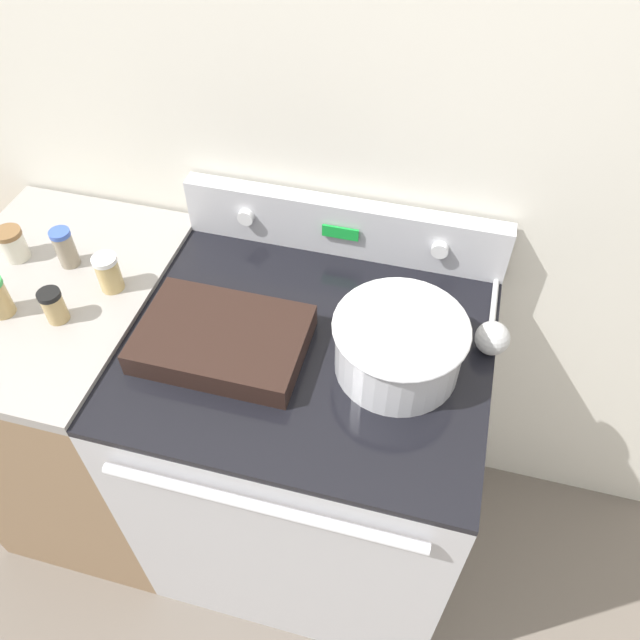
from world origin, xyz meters
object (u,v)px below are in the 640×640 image
object	(u,v)px
casserole_dish	(222,338)
mixing_bowl	(399,343)
spice_jar_white_cap	(108,273)
spice_jar_black_cap	(54,306)
spice_jar_brown_cap	(12,244)
spice_jar_blue_cap	(65,248)
ladle	(493,333)

from	to	relation	value
casserole_dish	mixing_bowl	bearing A→B (deg)	6.90
casserole_dish	spice_jar_white_cap	bearing A→B (deg)	162.45
spice_jar_black_cap	spice_jar_brown_cap	size ratio (longest dim) A/B	1.01
spice_jar_brown_cap	spice_jar_black_cap	bearing A→B (deg)	-37.55
casserole_dish	spice_jar_blue_cap	bearing A→B (deg)	161.81
spice_jar_white_cap	spice_jar_blue_cap	distance (m)	0.15
spice_jar_black_cap	spice_jar_brown_cap	world-z (taller)	same
spice_jar_black_cap	spice_jar_blue_cap	xyz separation A→B (m)	(-0.07, 0.17, 0.01)
spice_jar_white_cap	ladle	bearing A→B (deg)	3.98
mixing_bowl	casserole_dish	distance (m)	0.38
mixing_bowl	spice_jar_brown_cap	xyz separation A→B (m)	(-0.97, 0.09, -0.02)
spice_jar_white_cap	mixing_bowl	bearing A→B (deg)	-4.51
mixing_bowl	spice_jar_blue_cap	world-z (taller)	mixing_bowl
spice_jar_brown_cap	spice_jar_blue_cap	bearing A→B (deg)	4.79
spice_jar_white_cap	spice_jar_brown_cap	distance (m)	0.28
mixing_bowl	spice_jar_white_cap	world-z (taller)	mixing_bowl
casserole_dish	spice_jar_brown_cap	world-z (taller)	spice_jar_brown_cap
mixing_bowl	spice_jar_white_cap	xyz separation A→B (m)	(-0.69, 0.05, -0.02)
mixing_bowl	spice_jar_blue_cap	size ratio (longest dim) A/B	2.76
spice_jar_blue_cap	spice_jar_white_cap	bearing A→B (deg)	-19.64
spice_jar_black_cap	spice_jar_blue_cap	distance (m)	0.18
ladle	spice_jar_blue_cap	size ratio (longest dim) A/B	3.19
spice_jar_black_cap	spice_jar_blue_cap	world-z (taller)	spice_jar_blue_cap
spice_jar_blue_cap	spice_jar_brown_cap	distance (m)	0.14
casserole_dish	ladle	world-z (taller)	ladle
casserole_dish	ladle	xyz separation A→B (m)	(0.56, 0.16, 0.00)
spice_jar_white_cap	casserole_dish	bearing A→B (deg)	-17.55
spice_jar_brown_cap	casserole_dish	bearing A→B (deg)	-13.04
mixing_bowl	ladle	size ratio (longest dim) A/B	0.87
ladle	spice_jar_white_cap	distance (m)	0.88
casserole_dish	spice_jar_blue_cap	xyz separation A→B (m)	(-0.45, 0.15, 0.03)
mixing_bowl	spice_jar_brown_cap	size ratio (longest dim) A/B	3.42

